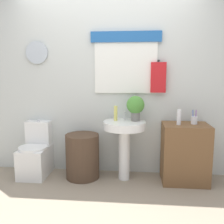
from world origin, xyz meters
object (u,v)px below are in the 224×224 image
(pedestal_sink, at_px, (124,135))
(laundry_hamper, at_px, (82,156))
(toilet, at_px, (36,155))
(lotion_bottle, at_px, (179,117))
(soap_bottle, at_px, (116,113))
(potted_plant, at_px, (135,106))
(wooden_cabinet, at_px, (185,153))
(toothbrush_cup, at_px, (194,120))

(pedestal_sink, bearing_deg, laundry_hamper, 180.00)
(toilet, height_order, lotion_bottle, lotion_bottle)
(pedestal_sink, bearing_deg, soap_bottle, 157.38)
(potted_plant, bearing_deg, lotion_bottle, -10.40)
(wooden_cabinet, xyz_separation_m, toothbrush_cup, (0.10, 0.02, 0.44))
(lotion_bottle, xyz_separation_m, toothbrush_cup, (0.20, 0.06, -0.05))
(toilet, xyz_separation_m, wooden_cabinet, (2.02, -0.03, 0.10))
(soap_bottle, bearing_deg, wooden_cabinet, -3.16)
(pedestal_sink, relative_size, wooden_cabinet, 1.03)
(laundry_hamper, relative_size, lotion_bottle, 3.07)
(potted_plant, bearing_deg, toothbrush_cup, -3.08)
(toilet, relative_size, toothbrush_cup, 4.09)
(laundry_hamper, bearing_deg, lotion_bottle, -1.83)
(toilet, distance_m, wooden_cabinet, 2.02)
(laundry_hamper, distance_m, toothbrush_cup, 1.54)
(lotion_bottle, bearing_deg, pedestal_sink, 176.66)
(laundry_hamper, bearing_deg, soap_bottle, 6.40)
(soap_bottle, height_order, toothbrush_cup, soap_bottle)
(wooden_cabinet, xyz_separation_m, soap_bottle, (-0.91, 0.05, 0.50))
(lotion_bottle, bearing_deg, soap_bottle, 173.62)
(lotion_bottle, bearing_deg, toilet, 177.80)
(wooden_cabinet, relative_size, toothbrush_cup, 4.14)
(toilet, bearing_deg, pedestal_sink, -1.56)
(potted_plant, bearing_deg, wooden_cabinet, -5.30)
(soap_bottle, bearing_deg, lotion_bottle, -6.38)
(pedestal_sink, xyz_separation_m, potted_plant, (0.14, 0.06, 0.38))
(pedestal_sink, height_order, toothbrush_cup, toothbrush_cup)
(toilet, bearing_deg, wooden_cabinet, -0.95)
(wooden_cabinet, bearing_deg, pedestal_sink, 180.00)
(toothbrush_cup, bearing_deg, wooden_cabinet, -168.98)
(potted_plant, bearing_deg, soap_bottle, -177.80)
(pedestal_sink, distance_m, toothbrush_cup, 0.91)
(toilet, bearing_deg, soap_bottle, 0.85)
(potted_plant, distance_m, lotion_bottle, 0.57)
(pedestal_sink, height_order, lotion_bottle, lotion_bottle)
(potted_plant, bearing_deg, pedestal_sink, -156.80)
(pedestal_sink, relative_size, toothbrush_cup, 4.26)
(laundry_hamper, bearing_deg, toilet, 177.11)
(toothbrush_cup, bearing_deg, potted_plant, 176.92)
(laundry_hamper, relative_size, soap_bottle, 3.05)
(laundry_hamper, xyz_separation_m, soap_bottle, (0.45, 0.05, 0.59))
(pedestal_sink, xyz_separation_m, wooden_cabinet, (0.79, 0.00, -0.22))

